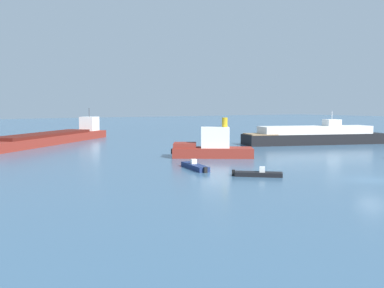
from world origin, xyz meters
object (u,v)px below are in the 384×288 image
object	(u,v)px
fishing_skiff	(195,167)
tugboat	(211,147)
white_riverboat	(315,136)
small_motorboat	(258,174)
cargo_barge	(52,137)

from	to	relation	value
fishing_skiff	tugboat	bearing A→B (deg)	45.65
white_riverboat	small_motorboat	world-z (taller)	white_riverboat
white_riverboat	tugboat	bearing A→B (deg)	-166.16
fishing_skiff	tugboat	distance (m)	11.00
cargo_barge	tugboat	world-z (taller)	cargo_barge
white_riverboat	small_motorboat	xyz separation A→B (m)	(-31.46, -21.48, -1.18)
cargo_barge	fishing_skiff	xyz separation A→B (m)	(2.99, -40.15, -0.74)
cargo_barge	tugboat	bearing A→B (deg)	-71.77
tugboat	cargo_barge	bearing A→B (deg)	108.23
small_motorboat	cargo_barge	bearing A→B (deg)	96.33
fishing_skiff	small_motorboat	bearing A→B (deg)	-72.58
small_motorboat	tugboat	world-z (taller)	tugboat
cargo_barge	fishing_skiff	bearing A→B (deg)	-85.74
white_riverboat	tugboat	distance (m)	26.85
white_riverboat	cargo_barge	size ratio (longest dim) A/B	0.87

